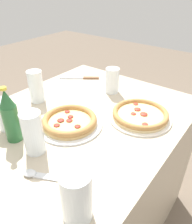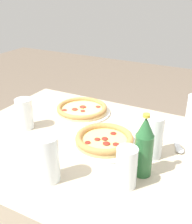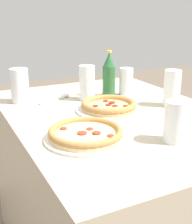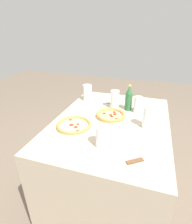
{
  "view_description": "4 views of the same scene",
  "coord_description": "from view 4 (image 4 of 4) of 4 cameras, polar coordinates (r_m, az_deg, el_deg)",
  "views": [
    {
      "loc": [
        -0.56,
        -0.56,
        1.3
      ],
      "look_at": [
        0.05,
        -0.09,
        0.82
      ],
      "focal_mm": 35.0,
      "sensor_mm": 36.0,
      "label": 1
    },
    {
      "loc": [
        -0.45,
        0.83,
        1.34
      ],
      "look_at": [
        0.06,
        -0.12,
        0.85
      ],
      "focal_mm": 45.0,
      "sensor_mm": 36.0,
      "label": 2
    },
    {
      "loc": [
        1.03,
        -0.61,
        1.17
      ],
      "look_at": [
        0.07,
        -0.12,
        0.81
      ],
      "focal_mm": 50.0,
      "sensor_mm": 36.0,
      "label": 3
    },
    {
      "loc": [
        1.14,
        0.24,
        1.4
      ],
      "look_at": [
        0.05,
        -0.11,
        0.84
      ],
      "focal_mm": 28.0,
      "sensor_mm": 36.0,
      "label": 4
    }
  ],
  "objects": [
    {
      "name": "beer_bottle",
      "position": [
        1.47,
        10.65,
        4.4
      ],
      "size": [
        0.06,
        0.06,
        0.22
      ],
      "color": "#286033",
      "rests_on": "table"
    },
    {
      "name": "glass_orange_juice",
      "position": [
        1.46,
        13.49,
        2.13
      ],
      "size": [
        0.07,
        0.07,
        0.13
      ],
      "color": "white",
      "rests_on": "table"
    },
    {
      "name": "glass_iced_tea",
      "position": [
        1.24,
        16.55,
        -1.99
      ],
      "size": [
        0.07,
        0.07,
        0.16
      ],
      "color": "white",
      "rests_on": "table"
    },
    {
      "name": "glass_red_wine",
      "position": [
        1.01,
        1.93,
        -8.42
      ],
      "size": [
        0.07,
        0.07,
        0.13
      ],
      "color": "white",
      "rests_on": "table"
    },
    {
      "name": "glass_mango_juice",
      "position": [
        1.49,
        6.12,
        3.81
      ],
      "size": [
        0.07,
        0.07,
        0.16
      ],
      "color": "white",
      "rests_on": "table"
    },
    {
      "name": "spoon",
      "position": [
        1.6,
        2.61,
        2.93
      ],
      "size": [
        0.11,
        0.18,
        0.01
      ],
      "color": "silver",
      "rests_on": "table"
    },
    {
      "name": "pizza_margherita",
      "position": [
        1.22,
        -7.25,
        -4.46
      ],
      "size": [
        0.27,
        0.27,
        0.04
      ],
      "color": "silver",
      "rests_on": "table"
    },
    {
      "name": "table",
      "position": [
        1.54,
        4.53,
        -15.23
      ],
      "size": [
        1.12,
        0.83,
        0.77
      ],
      "color": "#B7A88E",
      "rests_on": "ground_plane"
    },
    {
      "name": "glass_lemonade",
      "position": [
        1.65,
        -2.82,
        6.11
      ],
      "size": [
        0.08,
        0.08,
        0.15
      ],
      "color": "white",
      "rests_on": "table"
    },
    {
      "name": "ground_plane",
      "position": [
        1.82,
        4.07,
        -24.34
      ],
      "size": [
        8.0,
        8.0,
        0.0
      ],
      "primitive_type": "plane",
      "color": "#6B5B4C"
    },
    {
      "name": "knife",
      "position": [
        0.99,
        15.65,
        -14.47
      ],
      "size": [
        0.16,
        0.21,
        0.01
      ],
      "color": "brown",
      "rests_on": "table"
    },
    {
      "name": "pizza_veggie",
      "position": [
        1.35,
        4.79,
        -1.2
      ],
      "size": [
        0.27,
        0.27,
        0.04
      ],
      "color": "silver",
      "rests_on": "table"
    }
  ]
}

